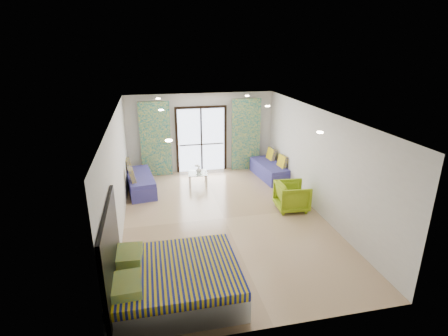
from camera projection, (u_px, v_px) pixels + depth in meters
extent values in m
cube|color=black|center=(201.00, 107.00, 11.64)|extent=(1.76, 0.08, 0.08)
cube|color=black|center=(177.00, 142.00, 11.85)|extent=(0.08, 0.08, 2.20)
cube|color=black|center=(225.00, 139.00, 12.18)|extent=(0.08, 0.08, 2.20)
cube|color=black|center=(201.00, 140.00, 12.02)|extent=(0.05, 0.06, 2.20)
cube|color=#595451|center=(201.00, 144.00, 12.09)|extent=(1.52, 0.03, 0.04)
cube|color=silver|center=(156.00, 140.00, 11.53)|extent=(1.00, 0.10, 2.50)
cube|color=silver|center=(246.00, 135.00, 12.15)|extent=(1.00, 0.10, 2.50)
cylinder|color=#FFE0B2|center=(169.00, 140.00, 5.95)|extent=(0.12, 0.12, 0.02)
cylinder|color=#FFE0B2|center=(320.00, 132.00, 6.51)|extent=(0.12, 0.12, 0.02)
cylinder|color=#FFE0B2|center=(161.00, 110.00, 8.72)|extent=(0.12, 0.12, 0.02)
cylinder|color=#FFE0B2|center=(268.00, 106.00, 9.27)|extent=(0.12, 0.12, 0.02)
cylinder|color=#FFE0B2|center=(158.00, 99.00, 10.56)|extent=(0.12, 0.12, 0.02)
cylinder|color=#FFE0B2|center=(247.00, 96.00, 11.12)|extent=(0.12, 0.12, 0.02)
cube|color=black|center=(111.00, 252.00, 5.64)|extent=(0.06, 2.10, 1.50)
cube|color=silver|center=(116.00, 217.00, 6.79)|extent=(0.02, 0.10, 0.10)
cube|color=silver|center=(176.00, 286.00, 6.12)|extent=(2.23, 1.78, 0.45)
cube|color=navy|center=(175.00, 271.00, 6.02)|extent=(2.20, 1.82, 0.17)
cube|color=#197265|center=(125.00, 285.00, 5.41)|extent=(0.53, 0.64, 0.16)
cube|color=#197265|center=(127.00, 255.00, 6.19)|extent=(0.54, 0.65, 0.16)
cube|color=#3D3A8C|center=(141.00, 184.00, 10.60)|extent=(0.95, 1.93, 0.41)
cube|color=#3D3A8C|center=(140.00, 176.00, 10.51)|extent=(0.93, 1.90, 0.10)
cube|color=navy|center=(132.00, 175.00, 9.96)|extent=(0.26, 0.49, 0.43)
cube|color=navy|center=(129.00, 165.00, 10.74)|extent=(0.26, 0.49, 0.43)
cube|color=#3D3A8C|center=(269.00, 172.00, 11.67)|extent=(0.88, 1.84, 0.40)
cube|color=#3D3A8C|center=(270.00, 165.00, 11.59)|extent=(0.86, 1.81, 0.10)
cube|color=navy|center=(283.00, 161.00, 11.21)|extent=(0.25, 0.46, 0.41)
cube|color=navy|center=(271.00, 154.00, 11.95)|extent=(0.25, 0.46, 0.41)
cylinder|color=silver|center=(190.00, 182.00, 10.81)|extent=(0.05, 0.05, 0.38)
cylinder|color=silver|center=(207.00, 181.00, 10.88)|extent=(0.05, 0.05, 0.38)
cylinder|color=silver|center=(189.00, 176.00, 11.29)|extent=(0.05, 0.05, 0.38)
cylinder|color=silver|center=(205.00, 175.00, 11.36)|extent=(0.05, 0.05, 0.38)
cube|color=#8CA59E|center=(198.00, 173.00, 11.02)|extent=(0.63, 0.63, 0.02)
sphere|color=white|center=(199.00, 167.00, 10.96)|extent=(0.07, 0.07, 0.07)
sphere|color=white|center=(197.00, 166.00, 10.99)|extent=(0.07, 0.07, 0.07)
sphere|color=white|center=(196.00, 166.00, 10.93)|extent=(0.07, 0.07, 0.07)
sphere|color=white|center=(198.00, 166.00, 10.89)|extent=(0.07, 0.07, 0.07)
imported|color=white|center=(199.00, 170.00, 11.00)|extent=(0.20, 0.21, 0.18)
imported|color=#89A815|center=(292.00, 195.00, 9.33)|extent=(0.80, 0.85, 0.83)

